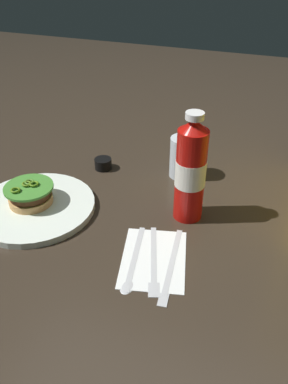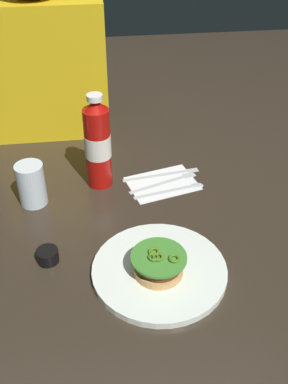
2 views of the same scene
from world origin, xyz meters
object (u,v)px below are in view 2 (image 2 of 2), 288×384
at_px(water_glass, 31,184).
at_px(napkin, 162,183).
at_px(condiment_cup, 48,256).
at_px(butter_knife, 166,173).
at_px(dinner_plate, 159,271).
at_px(spoon_utensil, 179,188).
at_px(diner_person, 40,50).
at_px(ketchup_bottle, 98,144).
at_px(burger_sandwich, 159,264).
at_px(fork_utensil, 169,180).

xyz_separation_m(water_glass, napkin, (0.34, 0.04, -0.05)).
height_order(condiment_cup, butter_knife, condiment_cup).
height_order(dinner_plate, spoon_utensil, dinner_plate).
xyz_separation_m(dinner_plate, napkin, (0.06, 0.33, -0.01)).
distance_m(condiment_cup, diner_person, 0.65).
bearing_deg(diner_person, dinner_plate, -69.39).
height_order(water_glass, napkin, water_glass).
bearing_deg(diner_person, ketchup_bottle, -65.68).
bearing_deg(condiment_cup, ketchup_bottle, 65.43).
height_order(burger_sandwich, fork_utensil, burger_sandwich).
height_order(water_glass, spoon_utensil, water_glass).
distance_m(burger_sandwich, spoon_utensil, 0.32).
bearing_deg(fork_utensil, spoon_utensil, -61.54).
relative_size(water_glass, diner_person, 0.19).
bearing_deg(condiment_cup, spoon_utensil, 33.93).
height_order(dinner_plate, condiment_cup, condiment_cup).
xyz_separation_m(ketchup_bottle, water_glass, (-0.17, -0.06, -0.07)).
xyz_separation_m(napkin, butter_knife, (0.02, 0.04, 0.00)).
bearing_deg(napkin, condiment_cup, -139.02).
distance_m(spoon_utensil, fork_utensil, 0.04).
bearing_deg(napkin, butter_knife, 67.52).
distance_m(condiment_cup, napkin, 0.39).
distance_m(burger_sandwich, napkin, 0.35).
xyz_separation_m(condiment_cup, fork_utensil, (0.31, 0.26, -0.01)).
height_order(ketchup_bottle, water_glass, ketchup_bottle).
relative_size(fork_utensil, diner_person, 0.33).
bearing_deg(burger_sandwich, napkin, 79.33).
bearing_deg(ketchup_bottle, napkin, -8.45).
bearing_deg(spoon_utensil, napkin, 140.87).
xyz_separation_m(ketchup_bottle, condiment_cup, (-0.13, -0.28, -0.11)).
bearing_deg(diner_person, fork_utensil, -45.55).
bearing_deg(dinner_plate, napkin, 79.67).
distance_m(fork_utensil, diner_person, 0.54).
bearing_deg(spoon_utensil, water_glass, -178.95).
bearing_deg(butter_knife, spoon_utensil, -73.37).
distance_m(napkin, butter_knife, 0.05).
distance_m(water_glass, butter_knife, 0.37).
relative_size(dinner_plate, ketchup_bottle, 1.11).
relative_size(ketchup_bottle, water_glass, 2.31).
bearing_deg(spoon_utensil, burger_sandwich, -108.57).
bearing_deg(ketchup_bottle, diner_person, 114.32).
relative_size(ketchup_bottle, fork_utensil, 1.32).
bearing_deg(butter_knife, napkin, -112.48).
relative_size(napkin, butter_knife, 0.83).
distance_m(dinner_plate, ketchup_bottle, 0.38).
height_order(spoon_utensil, fork_utensil, same).
bearing_deg(condiment_cup, fork_utensil, 40.00).
height_order(burger_sandwich, butter_knife, burger_sandwich).
bearing_deg(ketchup_bottle, water_glass, -159.82).
relative_size(ketchup_bottle, condiment_cup, 5.38).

